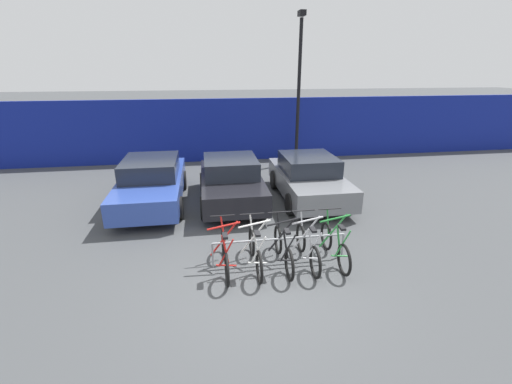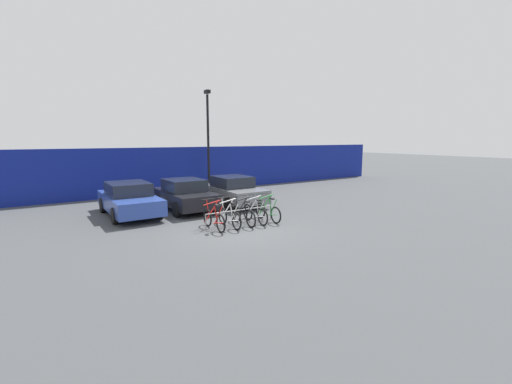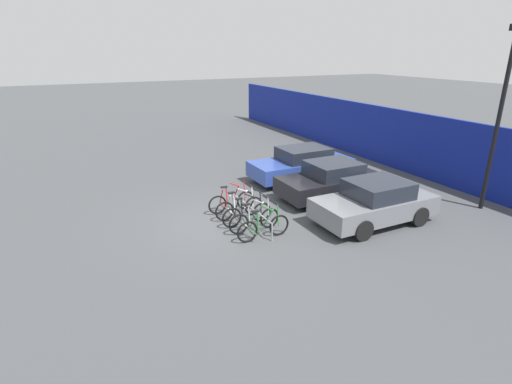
% 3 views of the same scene
% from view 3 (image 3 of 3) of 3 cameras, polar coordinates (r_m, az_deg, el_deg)
% --- Properties ---
extents(ground_plane, '(120.00, 120.00, 0.00)m').
position_cam_3_polar(ground_plane, '(13.08, -4.37, -4.19)').
color(ground_plane, '#424447').
extents(hoarding_wall, '(36.00, 0.16, 2.72)m').
position_cam_3_polar(hoarding_wall, '(18.24, 24.43, 5.53)').
color(hoarding_wall, navy).
rests_on(hoarding_wall, ground).
extents(bike_rack, '(2.91, 0.04, 0.57)m').
position_cam_3_polar(bike_rack, '(12.74, -0.78, -2.50)').
color(bike_rack, gray).
rests_on(bike_rack, ground).
extents(bicycle_red, '(0.68, 1.71, 1.05)m').
position_cam_3_polar(bicycle_red, '(13.72, -3.48, -1.29)').
color(bicycle_red, black).
rests_on(bicycle_red, ground).
extents(bicycle_white, '(0.68, 1.71, 1.05)m').
position_cam_3_polar(bicycle_white, '(13.18, -2.41, -2.18)').
color(bicycle_white, black).
rests_on(bicycle_white, ground).
extents(bicycle_black, '(0.68, 1.71, 1.05)m').
position_cam_3_polar(bicycle_black, '(12.68, -1.29, -3.09)').
color(bicycle_black, black).
rests_on(bicycle_black, ground).
extents(bicycle_silver, '(0.68, 1.71, 1.05)m').
position_cam_3_polar(bicycle_silver, '(12.24, -0.23, -3.95)').
color(bicycle_silver, black).
rests_on(bicycle_silver, ground).
extents(bicycle_green, '(0.68, 1.71, 1.05)m').
position_cam_3_polar(bicycle_green, '(11.75, 1.08, -5.02)').
color(bicycle_green, black).
rests_on(bicycle_green, ground).
extents(car_blue, '(1.91, 4.35, 1.40)m').
position_cam_3_polar(car_blue, '(17.07, 6.53, 4.00)').
color(car_blue, '#2D479E').
rests_on(car_blue, ground).
extents(car_black, '(1.91, 3.90, 1.40)m').
position_cam_3_polar(car_black, '(15.07, 10.67, 1.61)').
color(car_black, black).
rests_on(car_black, ground).
extents(car_grey, '(1.91, 3.93, 1.40)m').
position_cam_3_polar(car_grey, '(13.26, 16.59, -1.44)').
color(car_grey, slate).
rests_on(car_grey, ground).
extents(lamp_post, '(0.24, 0.44, 6.02)m').
position_cam_3_polar(lamp_post, '(15.40, 31.51, 9.69)').
color(lamp_post, black).
rests_on(lamp_post, ground).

